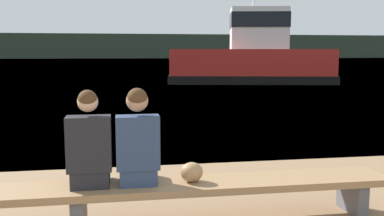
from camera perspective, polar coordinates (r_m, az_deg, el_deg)
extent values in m
plane|color=#5684A3|center=(126.37, -9.13, 6.58)|extent=(240.00, 240.00, 0.00)
cube|color=#2D3D2D|center=(127.29, -9.16, 8.12)|extent=(600.00, 12.00, 6.81)
cube|color=#8E6B47|center=(4.34, -14.93, -10.64)|extent=(6.33, 0.54, 0.07)
cube|color=#515156|center=(5.01, 20.56, -10.95)|extent=(0.12, 0.46, 0.35)
cube|color=#515156|center=(4.41, -14.84, -13.28)|extent=(0.12, 0.46, 0.35)
cube|color=black|center=(4.38, -13.32, -8.79)|extent=(0.36, 0.42, 0.17)
cube|color=black|center=(4.19, -13.57, -4.65)|extent=(0.42, 0.22, 0.53)
sphere|color=tan|center=(4.12, -13.74, 0.82)|extent=(0.20, 0.20, 0.20)
sphere|color=#472D19|center=(4.11, -13.76, 1.13)|extent=(0.18, 0.18, 0.18)
cube|color=navy|center=(4.37, -7.21, -8.68)|extent=(0.36, 0.42, 0.17)
cube|color=navy|center=(4.18, -7.23, -4.57)|extent=(0.42, 0.22, 0.52)
sphere|color=tan|center=(4.11, -7.33, 0.98)|extent=(0.21, 0.21, 0.21)
sphere|color=#472D19|center=(4.09, -7.32, 1.32)|extent=(0.19, 0.19, 0.19)
ellipsoid|color=#9E754C|center=(4.32, -0.04, -8.55)|extent=(0.23, 0.20, 0.20)
cube|color=red|center=(24.57, 7.74, 5.57)|extent=(9.40, 5.21, 1.88)
cube|color=black|center=(24.60, 7.71, 3.91)|extent=(9.60, 5.39, 0.45)
cube|color=silver|center=(24.64, 8.87, 10.39)|extent=(3.46, 2.69, 2.28)
cube|color=black|center=(24.67, 8.90, 11.45)|extent=(3.54, 2.77, 0.82)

